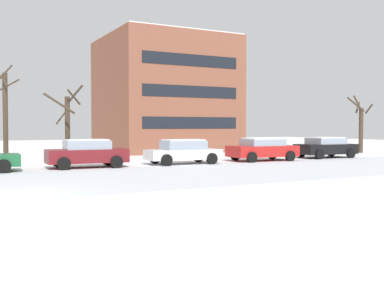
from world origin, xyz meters
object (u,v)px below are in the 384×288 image
(parked_car_white, at_px, (183,151))
(parked_car_black, at_px, (326,147))
(parked_car_maroon, at_px, (87,153))
(parked_car_red, at_px, (263,149))

(parked_car_white, height_order, parked_car_black, parked_car_black)
(parked_car_maroon, xyz_separation_m, parked_car_white, (5.48, -0.22, -0.04))
(parked_car_white, relative_size, parked_car_black, 1.03)
(parked_car_maroon, relative_size, parked_car_white, 0.96)
(parked_car_red, bearing_deg, parked_car_white, 178.91)
(parked_car_red, relative_size, parked_car_black, 1.04)
(parked_car_maroon, bearing_deg, parked_car_red, -1.72)
(parked_car_maroon, xyz_separation_m, parked_car_red, (10.96, -0.33, -0.02))
(parked_car_white, bearing_deg, parked_car_maroon, 177.66)
(parked_car_maroon, height_order, parked_car_black, parked_car_maroon)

